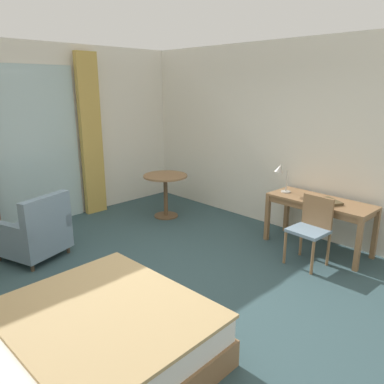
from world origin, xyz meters
name	(u,v)px	position (x,y,z in m)	size (l,w,h in m)	color
ground	(163,293)	(0.00, 0.00, -0.05)	(5.90, 6.73, 0.10)	#334C51
wall_back	(35,136)	(0.00, 3.10, 1.44)	(5.50, 0.12, 2.88)	white
wall_right	(296,139)	(2.69, 0.00, 1.44)	(0.12, 6.33, 2.88)	white
balcony_glass_door	(36,148)	(-0.04, 3.02, 1.27)	(1.43, 0.02, 2.54)	silver
curtain_panel_right	(91,136)	(0.89, 2.92, 1.38)	(0.38, 0.10, 2.77)	tan
bed	(57,360)	(-1.49, -0.56, 0.26)	(2.24, 1.74, 1.09)	olive
writing_desk	(320,206)	(2.26, -0.69, 0.63)	(0.61, 1.42, 0.72)	olive
desk_chair	(312,226)	(1.78, -0.83, 0.51)	(0.43, 0.46, 0.88)	gray
desk_lamp	(281,172)	(2.16, -0.10, 1.03)	(0.25, 0.20, 0.44)	#B7B2A8
closed_book	(328,201)	(2.21, -0.83, 0.74)	(0.23, 0.33, 0.03)	brown
armchair_by_window	(35,233)	(-0.67, 1.79, 0.35)	(0.91, 0.93, 0.89)	gray
round_cafe_table	(165,186)	(1.63, 1.82, 0.56)	(0.75, 0.75, 0.75)	olive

